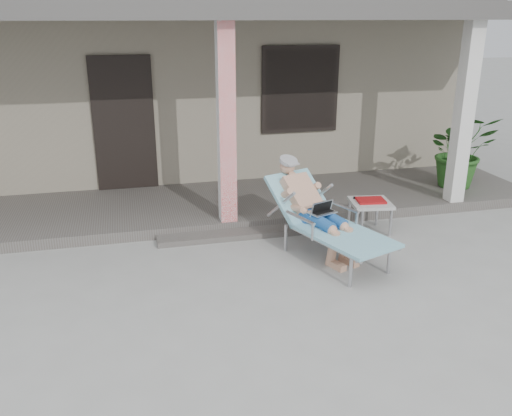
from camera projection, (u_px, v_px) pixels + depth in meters
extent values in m
plane|color=#9E9E99|center=(268.00, 305.00, 5.58)|extent=(60.00, 60.00, 0.00)
cube|color=gray|center=(187.00, 84.00, 11.03)|extent=(10.00, 5.00, 3.00)
cube|color=black|center=(124.00, 124.00, 8.52)|extent=(0.95, 0.06, 2.10)
cube|color=black|center=(300.00, 90.00, 9.02)|extent=(1.20, 0.06, 1.30)
cube|color=black|center=(300.00, 90.00, 9.01)|extent=(1.32, 0.05, 1.42)
cube|color=#605B56|center=(218.00, 205.00, 8.30)|extent=(10.00, 2.00, 0.15)
cube|color=red|center=(226.00, 126.00, 7.06)|extent=(0.22, 0.22, 2.61)
cube|color=silver|center=(464.00, 115.00, 7.84)|extent=(0.22, 0.22, 2.61)
cube|color=#474442|center=(213.00, 10.00, 7.36)|extent=(10.00, 2.30, 0.24)
cube|color=#605B56|center=(232.00, 235.00, 7.26)|extent=(2.00, 0.30, 0.07)
cylinder|color=#B7B7BC|center=(351.00, 272.00, 5.88)|extent=(0.04, 0.04, 0.36)
cylinder|color=#B7B7BC|center=(389.00, 259.00, 6.20)|extent=(0.04, 0.04, 0.36)
cylinder|color=#B7B7BC|center=(286.00, 238.00, 6.80)|extent=(0.04, 0.04, 0.36)
cylinder|color=#B7B7BC|center=(322.00, 228.00, 7.12)|extent=(0.04, 0.04, 0.36)
cube|color=#B7B7BC|center=(344.00, 237.00, 6.32)|extent=(0.97, 1.31, 0.03)
cube|color=#91E0DD|center=(345.00, 235.00, 6.31)|extent=(1.07, 1.38, 0.04)
cube|color=#B7B7BC|center=(299.00, 199.00, 6.91)|extent=(0.76, 0.73, 0.47)
cube|color=#91E0DD|center=(300.00, 197.00, 6.90)|extent=(0.87, 0.83, 0.54)
cylinder|color=#A2A2A5|center=(287.00, 160.00, 6.97)|extent=(0.30, 0.30, 0.12)
cube|color=silver|center=(322.00, 212.00, 6.58)|extent=(0.38, 0.32, 0.23)
cube|color=#B3B2AE|center=(371.00, 203.00, 7.32)|extent=(0.60, 0.60, 0.04)
cylinder|color=#B7B7BC|center=(362.00, 225.00, 7.16)|extent=(0.04, 0.04, 0.40)
cylinder|color=#B7B7BC|center=(391.00, 222.00, 7.25)|extent=(0.04, 0.04, 0.40)
cylinder|color=#B7B7BC|center=(349.00, 214.00, 7.54)|extent=(0.04, 0.04, 0.40)
cylinder|color=#B7B7BC|center=(377.00, 212.00, 7.64)|extent=(0.04, 0.04, 0.40)
cube|color=#A51114|center=(371.00, 200.00, 7.31)|extent=(0.40, 0.33, 0.03)
cube|color=black|center=(366.00, 198.00, 7.44)|extent=(0.37, 0.08, 0.04)
imported|color=#26591E|center=(460.00, 151.00, 8.77)|extent=(1.14, 1.01, 1.18)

